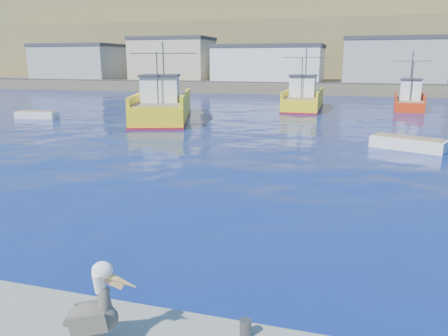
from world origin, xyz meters
name	(u,v)px	position (x,y,z in m)	size (l,w,h in m)	color
ground	(164,256)	(0.00, 0.00, 0.00)	(260.00, 260.00, 0.00)	navy
dock_bollards	(117,306)	(0.60, -3.40, 0.65)	(36.20, 0.20, 0.30)	#4C4C4C
far_shore	(339,45)	(0.00, 109.20, 8.98)	(200.00, 81.00, 24.00)	brown
trawler_yellow_a	(163,107)	(-11.34, 25.25, 1.12)	(8.05, 13.44, 6.70)	yellow
trawler_yellow_b	(303,100)	(-0.62, 37.26, 1.00)	(4.97, 10.54, 6.41)	yellow
boat_orange	(409,100)	(10.05, 40.07, 0.99)	(3.90, 7.61, 5.97)	red
skiff_left	(37,115)	(-22.56, 22.94, 0.25)	(3.75, 1.75, 0.79)	silver
skiff_mid	(408,144)	(7.66, 17.09, 0.28)	(4.32, 2.97, 0.89)	silver
pelican	(95,311)	(0.78, -4.33, 1.13)	(1.17, 0.72, 1.47)	#595451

